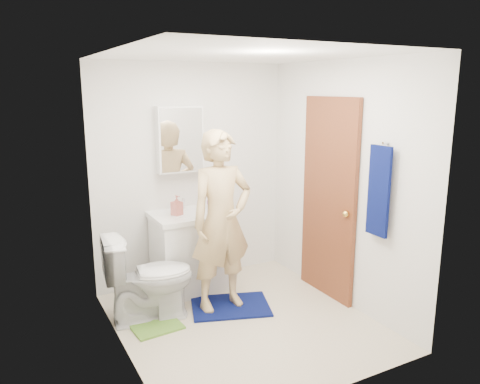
% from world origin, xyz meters
% --- Properties ---
extents(floor, '(2.20, 2.40, 0.02)m').
position_xyz_m(floor, '(0.00, 0.00, -0.01)').
color(floor, beige).
rests_on(floor, ground).
extents(ceiling, '(2.20, 2.40, 0.02)m').
position_xyz_m(ceiling, '(0.00, 0.00, 2.41)').
color(ceiling, white).
rests_on(ceiling, ground).
extents(wall_back, '(2.20, 0.02, 2.40)m').
position_xyz_m(wall_back, '(0.00, 1.21, 1.20)').
color(wall_back, silver).
rests_on(wall_back, ground).
extents(wall_front, '(2.20, 0.02, 2.40)m').
position_xyz_m(wall_front, '(0.00, -1.21, 1.20)').
color(wall_front, silver).
rests_on(wall_front, ground).
extents(wall_left, '(0.02, 2.40, 2.40)m').
position_xyz_m(wall_left, '(-1.11, 0.00, 1.20)').
color(wall_left, silver).
rests_on(wall_left, ground).
extents(wall_right, '(0.02, 2.40, 2.40)m').
position_xyz_m(wall_right, '(1.11, 0.00, 1.20)').
color(wall_right, silver).
rests_on(wall_right, ground).
extents(vanity_cabinet, '(0.75, 0.55, 0.80)m').
position_xyz_m(vanity_cabinet, '(-0.15, 0.91, 0.40)').
color(vanity_cabinet, white).
rests_on(vanity_cabinet, floor).
extents(countertop, '(0.79, 0.59, 0.05)m').
position_xyz_m(countertop, '(-0.15, 0.91, 0.83)').
color(countertop, white).
rests_on(countertop, vanity_cabinet).
extents(sink_basin, '(0.40, 0.40, 0.03)m').
position_xyz_m(sink_basin, '(-0.15, 0.91, 0.84)').
color(sink_basin, white).
rests_on(sink_basin, countertop).
extents(faucet, '(0.03, 0.03, 0.12)m').
position_xyz_m(faucet, '(-0.15, 1.09, 0.91)').
color(faucet, silver).
rests_on(faucet, countertop).
extents(medicine_cabinet, '(0.50, 0.12, 0.70)m').
position_xyz_m(medicine_cabinet, '(-0.15, 1.14, 1.60)').
color(medicine_cabinet, white).
rests_on(medicine_cabinet, wall_back).
extents(mirror_panel, '(0.46, 0.01, 0.66)m').
position_xyz_m(mirror_panel, '(-0.15, 1.08, 1.60)').
color(mirror_panel, white).
rests_on(mirror_panel, wall_back).
extents(door, '(0.05, 0.80, 2.05)m').
position_xyz_m(door, '(1.07, 0.15, 1.02)').
color(door, brown).
rests_on(door, ground).
extents(door_knob, '(0.07, 0.07, 0.07)m').
position_xyz_m(door_knob, '(1.03, -0.17, 0.95)').
color(door_knob, gold).
rests_on(door_knob, door).
extents(towel, '(0.03, 0.24, 0.80)m').
position_xyz_m(towel, '(1.03, -0.57, 1.25)').
color(towel, '#081251').
rests_on(towel, wall_right).
extents(towel_hook, '(0.06, 0.02, 0.02)m').
position_xyz_m(towel_hook, '(1.07, -0.57, 1.67)').
color(towel_hook, silver).
rests_on(towel_hook, wall_right).
extents(toilet, '(0.86, 0.56, 0.83)m').
position_xyz_m(toilet, '(-0.74, 0.47, 0.41)').
color(toilet, white).
rests_on(toilet, floor).
extents(bath_mat, '(0.89, 0.76, 0.02)m').
position_xyz_m(bath_mat, '(0.02, 0.32, 0.01)').
color(bath_mat, '#081251').
rests_on(bath_mat, floor).
extents(green_rug, '(0.46, 0.39, 0.02)m').
position_xyz_m(green_rug, '(-0.76, 0.29, 0.01)').
color(green_rug, '#609632').
rests_on(green_rug, floor).
extents(soap_dispenser, '(0.12, 0.12, 0.21)m').
position_xyz_m(soap_dispenser, '(-0.30, 0.89, 0.95)').
color(soap_dispenser, '#C3655B').
rests_on(soap_dispenser, countertop).
extents(toothbrush_cup, '(0.17, 0.17, 0.10)m').
position_xyz_m(toothbrush_cup, '(0.15, 0.98, 0.90)').
color(toothbrush_cup, '#924293').
rests_on(toothbrush_cup, countertop).
extents(man, '(0.65, 0.45, 1.74)m').
position_xyz_m(man, '(-0.05, 0.36, 0.89)').
color(man, tan).
rests_on(man, bath_mat).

